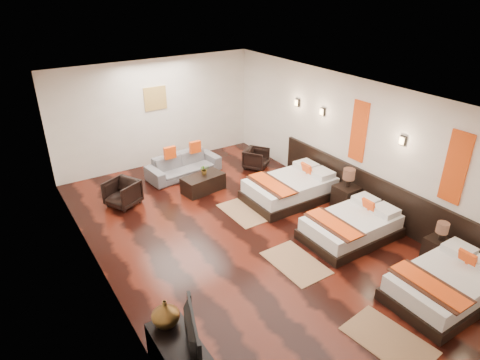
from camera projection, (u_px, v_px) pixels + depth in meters
floor at (259, 246)px, 8.03m from camera, size 5.50×9.50×0.01m
ceiling at (263, 103)px, 6.79m from camera, size 5.50×9.50×0.01m
back_wall at (156, 113)px, 10.99m from camera, size 5.50×0.01×2.80m
left_wall at (106, 226)px, 6.07m from camera, size 0.01×9.50×2.80m
right_wall at (368, 149)px, 8.74m from camera, size 0.01×9.50×2.80m
headboard_panel at (391, 205)px, 8.54m from camera, size 0.08×6.60×0.90m
bed_near at (447, 285)px, 6.65m from camera, size 1.90×1.19×0.72m
bed_mid at (352, 226)px, 8.19m from camera, size 1.87×1.18×0.71m
bed_far at (291, 188)px, 9.61m from camera, size 2.03×1.28×0.77m
nightstand_a at (438, 247)px, 7.52m from camera, size 0.40×0.40×0.78m
nightstand_b at (346, 195)px, 9.19m from camera, size 0.48×0.48×0.95m
jute_mat_near at (389, 340)px, 5.94m from camera, size 0.89×1.28×0.01m
jute_mat_mid at (296, 263)px, 7.54m from camera, size 0.77×1.21×0.01m
jute_mat_far at (245, 212)px, 9.17m from camera, size 0.76×1.21×0.01m
tv at (187, 334)px, 5.01m from camera, size 0.40×0.90×0.52m
figurine at (165, 313)px, 5.41m from camera, size 0.38×0.38×0.38m
sofa at (184, 165)px, 10.74m from camera, size 1.95×0.93×0.55m
armchair_left at (123, 193)px, 9.32m from camera, size 0.87×0.86×0.59m
armchair_right at (256, 159)px, 11.14m from camera, size 0.81×0.81×0.54m
coffee_table at (203, 183)px, 9.98m from camera, size 1.06×0.64×0.40m
table_plant at (204, 169)px, 9.92m from camera, size 0.24×0.22×0.24m
orange_panel_a at (456, 168)px, 7.17m from camera, size 0.04×0.40×1.30m
orange_panel_b at (359, 131)px, 8.83m from camera, size 0.04×0.40×1.30m
sconce_mid at (403, 141)px, 7.92m from camera, size 0.07×0.12×0.18m
sconce_far at (322, 112)px, 9.58m from camera, size 0.07×0.12×0.18m
sconce_lounge at (297, 103)px, 10.26m from camera, size 0.07×0.12×0.18m
gold_artwork at (155, 98)px, 10.80m from camera, size 0.60×0.04×0.60m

